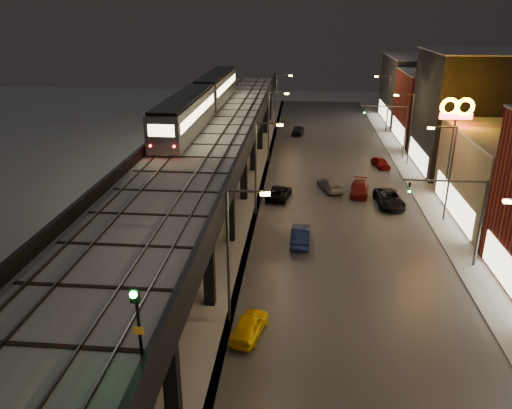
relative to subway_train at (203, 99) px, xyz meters
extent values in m
cube|color=#46474D|center=(16.00, -11.36, -8.43)|extent=(17.00, 120.00, 0.06)
cube|color=#9FA1A8|center=(26.00, -11.36, -8.39)|extent=(4.00, 120.00, 0.14)
cube|color=#9FA1A8|center=(2.50, -11.36, -8.43)|extent=(11.00, 120.00, 0.06)
cube|color=black|center=(2.50, -14.36, -2.66)|extent=(9.00, 100.00, 1.00)
cube|color=black|center=(-1.20, -41.36, -5.81)|extent=(0.70, 0.70, 5.30)
cube|color=black|center=(6.20, -41.36, -5.81)|extent=(0.70, 0.70, 5.30)
cube|color=black|center=(2.50, -41.36, -3.31)|extent=(8.00, 0.60, 0.50)
cube|color=black|center=(-1.20, -31.36, -5.81)|extent=(0.70, 0.70, 5.30)
cube|color=black|center=(6.20, -31.36, -5.81)|extent=(0.70, 0.70, 5.30)
cube|color=black|center=(2.50, -31.36, -3.31)|extent=(8.00, 0.60, 0.50)
cube|color=black|center=(-1.20, -21.36, -5.81)|extent=(0.70, 0.70, 5.30)
cube|color=black|center=(6.20, -21.36, -5.81)|extent=(0.70, 0.70, 5.30)
cube|color=black|center=(2.50, -21.36, -3.31)|extent=(8.00, 0.60, 0.50)
cube|color=black|center=(-1.20, -11.36, -5.81)|extent=(0.70, 0.70, 5.30)
cube|color=black|center=(6.20, -11.36, -5.81)|extent=(0.70, 0.70, 5.30)
cube|color=black|center=(2.50, -11.36, -3.31)|extent=(8.00, 0.60, 0.50)
cube|color=black|center=(-1.20, -1.36, -5.81)|extent=(0.70, 0.70, 5.30)
cube|color=black|center=(6.20, -1.36, -5.81)|extent=(0.70, 0.70, 5.30)
cube|color=black|center=(2.50, -1.36, -3.31)|extent=(8.00, 0.60, 0.50)
cube|color=black|center=(-1.20, 8.64, -5.81)|extent=(0.70, 0.70, 5.30)
cube|color=black|center=(6.20, 8.64, -5.81)|extent=(0.70, 0.70, 5.30)
cube|color=black|center=(2.50, 8.64, -3.31)|extent=(8.00, 0.60, 0.50)
cube|color=black|center=(-1.20, 18.64, -5.81)|extent=(0.70, 0.70, 5.30)
cube|color=black|center=(6.20, 18.64, -5.81)|extent=(0.70, 0.70, 5.30)
cube|color=black|center=(2.50, 18.64, -3.31)|extent=(8.00, 0.60, 0.50)
cube|color=black|center=(-1.20, 28.64, -5.81)|extent=(0.70, 0.70, 5.30)
cube|color=black|center=(6.20, 28.64, -5.81)|extent=(0.70, 0.70, 5.30)
cube|color=black|center=(2.50, 28.64, -3.31)|extent=(8.00, 0.60, 0.50)
cube|color=#B2B7C1|center=(2.50, -14.36, -2.08)|extent=(8.40, 100.00, 0.16)
cube|color=#332D28|center=(-0.72, -14.36, -1.92)|extent=(0.08, 98.00, 0.16)
cube|color=#332D28|center=(0.72, -14.36, -1.92)|extent=(0.08, 98.00, 0.16)
cube|color=#332D28|center=(3.78, -14.36, -1.92)|extent=(0.08, 98.00, 0.16)
cube|color=#332D28|center=(5.22, -14.36, -1.92)|extent=(0.08, 98.00, 0.16)
cube|color=black|center=(2.50, -44.36, -1.97)|extent=(7.80, 0.24, 0.06)
cube|color=black|center=(2.50, -28.36, -1.97)|extent=(7.80, 0.24, 0.06)
cube|color=black|center=(2.50, -12.36, -1.97)|extent=(7.80, 0.24, 0.06)
cube|color=black|center=(2.50, 3.64, -1.97)|extent=(7.80, 0.24, 0.06)
cube|color=black|center=(2.50, 19.64, -1.97)|extent=(7.80, 0.24, 0.06)
cube|color=black|center=(6.85, -14.36, -1.61)|extent=(0.30, 100.00, 1.10)
cube|color=black|center=(-1.85, -14.36, -1.61)|extent=(0.30, 100.00, 1.10)
cube|color=beige|center=(26.45, -28.36, -6.86)|extent=(0.10, 9.60, 2.40)
cube|color=beige|center=(26.45, -14.36, -6.86)|extent=(0.10, 12.00, 2.40)
cube|color=black|center=(32.50, 1.64, -1.46)|extent=(12.00, 13.00, 14.00)
cube|color=beige|center=(26.45, 1.64, -6.86)|extent=(0.10, 10.40, 2.40)
cube|color=#B2B7C1|center=(32.50, 1.64, 5.62)|extent=(12.20, 13.20, 0.16)
cube|color=maroon|center=(32.50, 15.64, -3.46)|extent=(12.00, 12.00, 10.00)
cube|color=beige|center=(26.45, 15.64, -6.86)|extent=(0.10, 9.60, 2.40)
cube|color=#B2B7C1|center=(32.50, 15.64, 1.62)|extent=(12.20, 12.20, 0.16)
cube|color=#2B2B30|center=(32.50, 29.64, -2.96)|extent=(12.00, 16.00, 11.00)
cube|color=beige|center=(26.45, 29.64, -6.86)|extent=(0.10, 12.80, 2.40)
cube|color=#B2B7C1|center=(32.50, 29.64, 2.62)|extent=(12.20, 16.20, 0.16)
cylinder|color=#38383A|center=(7.80, -33.36, -3.96)|extent=(0.18, 0.18, 9.00)
cube|color=#38383A|center=(8.90, -33.36, 0.44)|extent=(2.20, 0.12, 0.12)
cube|color=#F6B544|center=(10.00, -33.36, 0.32)|extent=(0.55, 0.28, 0.18)
cube|color=#F6B544|center=(23.30, -33.36, 0.32)|extent=(0.55, 0.28, 0.18)
cylinder|color=#38383A|center=(7.80, -15.36, -3.96)|extent=(0.18, 0.18, 9.00)
cube|color=#38383A|center=(8.90, -15.36, 0.44)|extent=(2.20, 0.12, 0.12)
cube|color=#F6B544|center=(10.00, -15.36, 0.32)|extent=(0.55, 0.28, 0.18)
cylinder|color=#38383A|center=(25.50, -15.36, -3.96)|extent=(0.18, 0.18, 9.00)
cube|color=#38383A|center=(24.40, -15.36, 0.44)|extent=(2.20, 0.12, 0.12)
cube|color=#F6B544|center=(23.30, -15.36, 0.32)|extent=(0.55, 0.28, 0.18)
cylinder|color=#38383A|center=(7.80, 2.64, -3.96)|extent=(0.18, 0.18, 9.00)
cube|color=#38383A|center=(8.90, 2.64, 0.44)|extent=(2.20, 0.12, 0.12)
cube|color=#F6B544|center=(10.00, 2.64, 0.32)|extent=(0.55, 0.28, 0.18)
cylinder|color=#38383A|center=(25.50, 2.64, -3.96)|extent=(0.18, 0.18, 9.00)
cube|color=#38383A|center=(24.40, 2.64, 0.44)|extent=(2.20, 0.12, 0.12)
cube|color=#F6B544|center=(23.30, 2.64, 0.32)|extent=(0.55, 0.28, 0.18)
cylinder|color=#38383A|center=(7.80, 20.64, -3.96)|extent=(0.18, 0.18, 9.00)
cube|color=#38383A|center=(8.90, 20.64, 0.44)|extent=(2.20, 0.12, 0.12)
cube|color=#F6B544|center=(10.00, 20.64, 0.32)|extent=(0.55, 0.28, 0.18)
cylinder|color=#38383A|center=(25.50, 20.64, -3.96)|extent=(0.18, 0.18, 9.00)
cube|color=#38383A|center=(24.40, 20.64, 0.44)|extent=(2.20, 0.12, 0.12)
cube|color=#F6B544|center=(23.30, 20.64, 0.32)|extent=(0.55, 0.28, 0.18)
cylinder|color=#38383A|center=(25.50, -24.36, -4.96)|extent=(0.20, 0.20, 7.00)
cube|color=#38383A|center=(22.50, -24.36, -1.56)|extent=(6.00, 0.12, 0.12)
imported|color=black|center=(20.00, -24.36, -2.06)|extent=(0.20, 0.16, 1.00)
sphere|color=#0CFF26|center=(20.00, -24.51, -2.31)|extent=(0.18, 0.18, 0.18)
cylinder|color=#38383A|center=(25.50, 5.64, -4.96)|extent=(0.20, 0.20, 7.00)
cube|color=#38383A|center=(22.50, 5.64, -1.56)|extent=(6.00, 0.12, 0.12)
imported|color=black|center=(20.00, 5.64, -2.06)|extent=(0.20, 0.16, 1.00)
sphere|color=#0CFF26|center=(20.00, 5.49, -2.31)|extent=(0.18, 0.18, 0.18)
cube|color=gray|center=(0.00, -9.68, -0.12)|extent=(3.03, 18.29, 3.45)
cube|color=black|center=(0.00, -9.68, 1.74)|extent=(2.72, 17.77, 0.26)
cube|color=#FFED9B|center=(-1.53, -9.68, 0.35)|extent=(0.05, 16.72, 0.94)
cube|color=#FFED9B|center=(1.53, -9.68, 0.35)|extent=(0.05, 16.72, 0.94)
cube|color=gray|center=(0.00, 9.70, -0.12)|extent=(3.03, 18.29, 3.45)
cube|color=black|center=(0.00, 9.70, 1.74)|extent=(2.72, 17.77, 0.26)
cube|color=#FFED9B|center=(-1.53, 9.70, 0.35)|extent=(0.05, 16.72, 0.94)
cube|color=#FFED9B|center=(1.53, 9.70, 0.35)|extent=(0.05, 16.72, 0.94)
cube|color=#FFED9B|center=(0.00, -18.84, 0.40)|extent=(2.30, 0.05, 1.05)
sphere|color=#FF0C0C|center=(-1.05, -18.86, -0.95)|extent=(0.21, 0.21, 0.21)
sphere|color=#FF0C0C|center=(1.05, -18.86, -0.95)|extent=(0.21, 0.21, 0.21)
cylinder|color=black|center=(6.40, -45.37, -0.33)|extent=(0.12, 0.12, 3.03)
cube|color=black|center=(6.40, -45.49, 0.93)|extent=(0.32, 0.18, 0.55)
sphere|color=#0CFF26|center=(6.40, -45.61, 1.03)|extent=(0.26, 0.26, 0.26)
cube|color=yellow|center=(6.40, -45.47, -0.53)|extent=(0.35, 0.04, 0.30)
imported|color=#FFCA04|center=(9.18, -34.62, -7.80)|extent=(2.38, 4.13, 1.32)
imported|color=#152150|center=(12.14, -21.48, -7.73)|extent=(1.65, 4.49, 1.47)
imported|color=black|center=(9.85, -10.92, -7.83)|extent=(2.89, 4.85, 1.26)
imported|color=gray|center=(15.28, -7.82, -7.79)|extent=(3.12, 4.96, 1.34)
imported|color=black|center=(11.43, 18.03, -7.77)|extent=(2.10, 4.23, 1.38)
imported|color=black|center=(20.97, -12.02, -7.72)|extent=(2.78, 5.47, 1.48)
imported|color=maroon|center=(18.33, -8.97, -7.80)|extent=(2.50, 4.76, 1.32)
imported|color=maroon|center=(21.96, 1.13, -7.83)|extent=(2.36, 3.94, 1.25)
cylinder|color=#38383A|center=(26.50, -11.30, -4.09)|extent=(0.24, 0.24, 8.74)
cube|color=#FF0C0C|center=(26.50, -11.30, 0.61)|extent=(3.06, 0.25, 0.55)
torus|color=#FFB200|center=(25.79, -11.30, 1.48)|extent=(1.79, 0.47, 1.77)
torus|color=#FFB200|center=(27.21, -11.30, 1.48)|extent=(1.79, 0.47, 1.77)
camera|label=1|loc=(11.89, -59.82, 10.08)|focal=35.00mm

